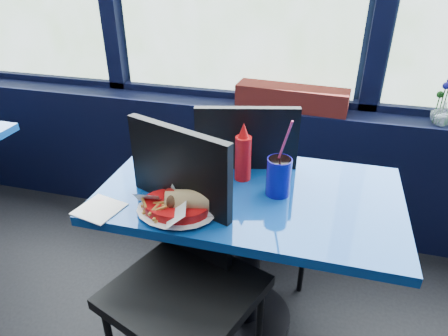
% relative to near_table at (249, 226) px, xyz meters
% --- Properties ---
extents(window_sill, '(5.00, 0.26, 0.80)m').
position_rel_near_table_xyz_m(window_sill, '(-0.30, 0.87, -0.17)').
color(window_sill, black).
rests_on(window_sill, ground).
extents(near_table, '(1.20, 0.70, 0.75)m').
position_rel_near_table_xyz_m(near_table, '(0.00, 0.00, 0.00)').
color(near_table, black).
rests_on(near_table, ground).
extents(chair_near_front, '(0.62, 0.62, 1.06)m').
position_rel_near_table_xyz_m(chair_near_front, '(-0.19, -0.29, 0.04)').
color(chair_near_front, black).
rests_on(chair_near_front, ground).
extents(chair_near_back, '(0.57, 0.57, 1.03)m').
position_rel_near_table_xyz_m(chair_near_back, '(-0.03, 0.31, 0.03)').
color(chair_near_back, black).
rests_on(chair_near_back, ground).
extents(planter_box, '(0.64, 0.21, 0.13)m').
position_rel_near_table_xyz_m(planter_box, '(0.06, 0.85, 0.29)').
color(planter_box, maroon).
rests_on(planter_box, window_sill).
extents(flower_vase, '(0.12, 0.13, 0.24)m').
position_rel_near_table_xyz_m(flower_vase, '(0.84, 0.81, 0.31)').
color(flower_vase, silver).
rests_on(flower_vase, window_sill).
extents(food_basket, '(0.30, 0.30, 0.10)m').
position_rel_near_table_xyz_m(food_basket, '(-0.22, -0.22, 0.22)').
color(food_basket, red).
rests_on(food_basket, near_table).
extents(ketchup_bottle, '(0.07, 0.07, 0.26)m').
position_rel_near_table_xyz_m(ketchup_bottle, '(-0.05, 0.09, 0.29)').
color(ketchup_bottle, red).
rests_on(ketchup_bottle, near_table).
extents(soda_cup, '(0.10, 0.10, 0.33)m').
position_rel_near_table_xyz_m(soda_cup, '(0.11, 0.01, 0.26)').
color(soda_cup, '#0F0D8F').
rests_on(soda_cup, near_table).
extents(napkin, '(0.18, 0.18, 0.00)m').
position_rel_near_table_xyz_m(napkin, '(-0.52, -0.28, 0.18)').
color(napkin, white).
rests_on(napkin, near_table).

